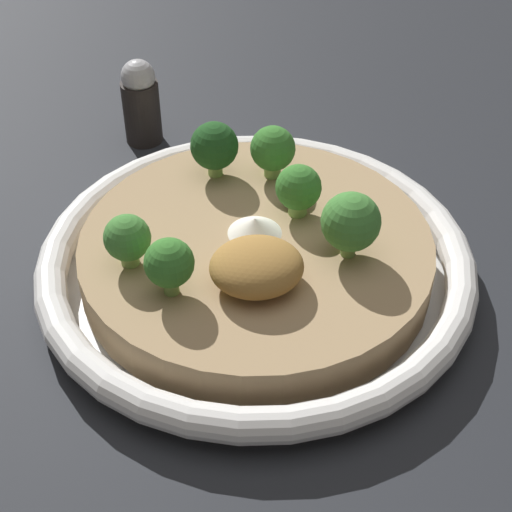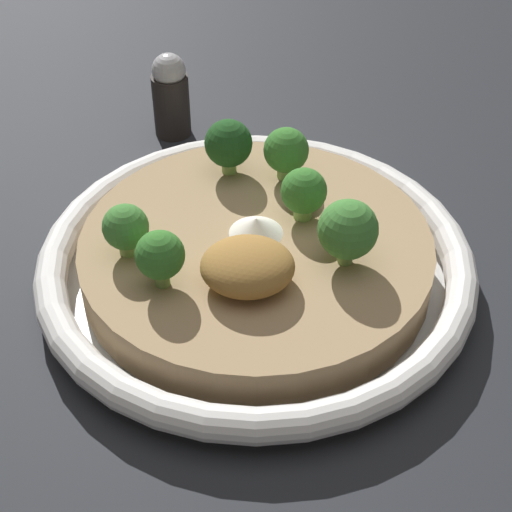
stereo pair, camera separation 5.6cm
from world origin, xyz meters
The scene contains 11 objects.
ground_plane centered at (0.00, 0.00, 0.00)m, with size 6.00×6.00×0.00m, color #23262B.
risotto_bowl centered at (0.00, 0.00, 0.02)m, with size 0.31×0.31×0.04m.
cheese_sprinkle centered at (0.00, 0.01, 0.05)m, with size 0.04×0.04×0.01m.
crispy_onion_garnish centered at (-0.01, -0.04, 0.05)m, with size 0.06×0.06×0.03m.
broccoli_front_right centered at (0.06, -0.02, 0.07)m, with size 0.04×0.04×0.05m.
broccoli_back_right centered at (0.02, 0.08, 0.06)m, with size 0.03×0.03×0.04m.
broccoli_right centered at (0.03, 0.03, 0.06)m, with size 0.03×0.03×0.04m.
broccoli_back_left centered at (-0.02, 0.08, 0.06)m, with size 0.04×0.04×0.04m.
broccoli_left centered at (-0.06, -0.05, 0.06)m, with size 0.03×0.03×0.04m.
broccoli_front_left centered at (-0.09, -0.01, 0.06)m, with size 0.03×0.03×0.04m.
pepper_shaker centered at (-0.08, 0.20, 0.04)m, with size 0.03×0.03×0.08m.
Camera 2 is at (0.00, -0.42, 0.39)m, focal length 55.00 mm.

